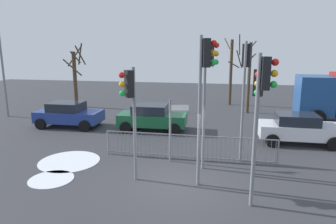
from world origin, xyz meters
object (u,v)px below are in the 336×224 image
at_px(traffic_light_mid_left, 208,75).
at_px(car_green_far, 152,117).
at_px(traffic_light_foreground_right, 130,99).
at_px(bare_tree_left, 231,70).
at_px(traffic_light_foreground_left, 204,78).
at_px(street_lamp, 1,54).
at_px(car_blue_near, 69,114).
at_px(car_white_mid, 298,128).
at_px(traffic_light_rear_left, 263,97).
at_px(bare_tree_right, 249,76).
at_px(traffic_light_rear_right, 258,98).
at_px(traffic_light_mid_right, 246,75).
at_px(bare_tree_centre, 75,75).
at_px(direction_sign_post, 172,127).

xyz_separation_m(traffic_light_mid_left, car_green_far, (-3.36, 5.01, -2.85)).
height_order(traffic_light_foreground_right, bare_tree_left, bare_tree_left).
xyz_separation_m(traffic_light_foreground_left, car_green_far, (-3.31, 6.49, -2.89)).
bearing_deg(traffic_light_foreground_right, street_lamp, 13.14).
bearing_deg(car_blue_near, car_white_mid, -4.81).
height_order(traffic_light_foreground_right, street_lamp, street_lamp).
xyz_separation_m(traffic_light_rear_left, traffic_light_mid_left, (-1.64, 2.61, 0.33)).
relative_size(street_lamp, bare_tree_right, 1.35).
relative_size(traffic_light_mid_left, car_green_far, 1.28).
bearing_deg(car_green_far, traffic_light_rear_right, -49.91).
relative_size(traffic_light_mid_left, car_blue_near, 1.29).
bearing_deg(traffic_light_rear_right, traffic_light_mid_left, -5.38).
xyz_separation_m(traffic_light_rear_left, car_white_mid, (2.60, 6.56, -2.52)).
bearing_deg(traffic_light_mid_right, bare_tree_left, 112.51).
bearing_deg(traffic_light_mid_right, traffic_light_foreground_right, -123.62).
xyz_separation_m(traffic_light_rear_right, bare_tree_left, (-0.59, 14.38, -0.11)).
bearing_deg(bare_tree_centre, traffic_light_foreground_right, -55.80).
distance_m(traffic_light_foreground_right, bare_tree_centre, 14.90).
bearing_deg(traffic_light_rear_right, street_lamp, -10.64).
bearing_deg(car_blue_near, traffic_light_rear_right, -29.12).
bearing_deg(bare_tree_left, bare_tree_centre, -165.72).
bearing_deg(traffic_light_mid_left, bare_tree_right, 145.80).
distance_m(bare_tree_left, bare_tree_right, 3.14).
xyz_separation_m(traffic_light_rear_right, car_white_mid, (2.51, 4.57, -2.17)).
relative_size(traffic_light_rear_right, bare_tree_left, 0.71).
distance_m(traffic_light_rear_right, direction_sign_post, 3.64).
distance_m(bare_tree_centre, bare_tree_right, 13.17).
bearing_deg(traffic_light_mid_left, traffic_light_rear_left, 9.84).
relative_size(traffic_light_rear_left, traffic_light_rear_right, 1.12).
distance_m(car_white_mid, bare_tree_centre, 16.64).
xyz_separation_m(direction_sign_post, bare_tree_centre, (-9.44, 10.24, 1.01)).
xyz_separation_m(traffic_light_mid_right, traffic_light_mid_left, (-1.40, -1.14, 0.06)).
relative_size(traffic_light_mid_left, street_lamp, 0.72).
bearing_deg(traffic_light_foreground_right, direction_sign_post, -68.35).
xyz_separation_m(traffic_light_rear_right, bare_tree_right, (0.57, 11.46, -0.31)).
height_order(traffic_light_mid_right, direction_sign_post, traffic_light_mid_right).
relative_size(traffic_light_mid_right, car_white_mid, 1.28).
relative_size(traffic_light_mid_right, street_lamp, 0.71).
bearing_deg(traffic_light_rear_right, car_white_mid, -104.66).
distance_m(traffic_light_rear_right, bare_tree_centre, 16.94).
xyz_separation_m(traffic_light_foreground_right, car_blue_near, (-5.89, 6.46, -2.16)).
bearing_deg(traffic_light_foreground_right, traffic_light_mid_left, -98.48).
bearing_deg(bare_tree_centre, direction_sign_post, -47.32).
xyz_separation_m(traffic_light_rear_right, traffic_light_foreground_left, (-1.77, -0.86, 0.72)).
bearing_deg(bare_tree_left, direction_sign_post, -100.92).
bearing_deg(direction_sign_post, bare_tree_left, 68.29).
height_order(traffic_light_foreground_left, bare_tree_centre, traffic_light_foreground_left).
height_order(direction_sign_post, bare_tree_right, bare_tree_right).
height_order(traffic_light_rear_right, street_lamp, street_lamp).
distance_m(car_green_far, bare_tree_right, 8.33).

